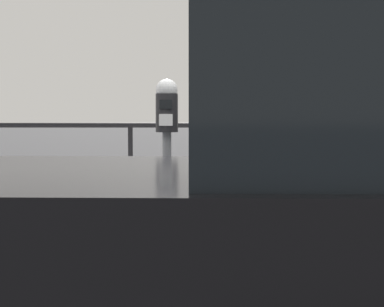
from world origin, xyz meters
TOP-DOWN VIEW (x-y plane):
  - sidewalk_curb at (0.00, 1.67)m, footprint 36.00×3.33m
  - parking_meter at (-0.33, 0.52)m, footprint 0.17×0.18m
  - pedestrian_at_meter at (0.21, 0.66)m, footprint 0.61×0.70m
  - background_railing at (0.00, 3.16)m, footprint 24.06×0.06m

SIDE VIEW (x-z plane):
  - sidewalk_curb at x=0.00m, z-range 0.00..0.14m
  - background_railing at x=0.00m, z-range 0.38..1.52m
  - pedestrian_at_meter at x=0.21m, z-range 0.27..2.01m
  - parking_meter at x=-0.33m, z-range 0.49..2.01m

